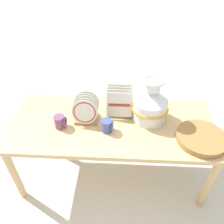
{
  "coord_description": "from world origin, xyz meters",
  "views": [
    {
      "loc": [
        0.07,
        -1.24,
        1.75
      ],
      "look_at": [
        0.0,
        0.0,
        0.72
      ],
      "focal_mm": 35.0,
      "sensor_mm": 36.0,
      "label": 1
    }
  ],
  "objects_px": {
    "dish_rack_square_plates": "(119,104)",
    "mug_cobalt_glaze": "(107,126)",
    "mug_plum_glaze": "(60,122)",
    "dish_rack_round_plates": "(86,111)",
    "wicker_charger_stack": "(201,138)",
    "ceramic_vase": "(151,104)"
  },
  "relations": [
    {
      "from": "dish_rack_round_plates",
      "to": "mug_plum_glaze",
      "type": "height_order",
      "value": "dish_rack_round_plates"
    },
    {
      "from": "dish_rack_square_plates",
      "to": "mug_cobalt_glaze",
      "type": "bearing_deg",
      "value": -111.0
    },
    {
      "from": "dish_rack_square_plates",
      "to": "ceramic_vase",
      "type": "bearing_deg",
      "value": -14.88
    },
    {
      "from": "dish_rack_round_plates",
      "to": "dish_rack_square_plates",
      "type": "relative_size",
      "value": 0.98
    },
    {
      "from": "ceramic_vase",
      "to": "wicker_charger_stack",
      "type": "distance_m",
      "value": 0.43
    },
    {
      "from": "mug_plum_glaze",
      "to": "mug_cobalt_glaze",
      "type": "height_order",
      "value": "same"
    },
    {
      "from": "ceramic_vase",
      "to": "mug_plum_glaze",
      "type": "xyz_separation_m",
      "value": [
        -0.67,
        -0.13,
        -0.1
      ]
    },
    {
      "from": "mug_cobalt_glaze",
      "to": "dish_rack_round_plates",
      "type": "bearing_deg",
      "value": 147.38
    },
    {
      "from": "ceramic_vase",
      "to": "mug_cobalt_glaze",
      "type": "xyz_separation_m",
      "value": [
        -0.32,
        -0.15,
        -0.1
      ]
    },
    {
      "from": "mug_cobalt_glaze",
      "to": "ceramic_vase",
      "type": "bearing_deg",
      "value": 25.97
    },
    {
      "from": "wicker_charger_stack",
      "to": "dish_rack_square_plates",
      "type": "bearing_deg",
      "value": 154.56
    },
    {
      "from": "ceramic_vase",
      "to": "mug_plum_glaze",
      "type": "height_order",
      "value": "ceramic_vase"
    },
    {
      "from": "wicker_charger_stack",
      "to": "mug_plum_glaze",
      "type": "relative_size",
      "value": 3.54
    },
    {
      "from": "wicker_charger_stack",
      "to": "ceramic_vase",
      "type": "bearing_deg",
      "value": 148.39
    },
    {
      "from": "mug_plum_glaze",
      "to": "mug_cobalt_glaze",
      "type": "bearing_deg",
      "value": -3.91
    },
    {
      "from": "ceramic_vase",
      "to": "mug_plum_glaze",
      "type": "distance_m",
      "value": 0.69
    },
    {
      "from": "dish_rack_square_plates",
      "to": "mug_plum_glaze",
      "type": "distance_m",
      "value": 0.48
    },
    {
      "from": "ceramic_vase",
      "to": "wicker_charger_stack",
      "type": "xyz_separation_m",
      "value": [
        0.35,
        -0.22,
        -0.12
      ]
    },
    {
      "from": "dish_rack_round_plates",
      "to": "dish_rack_square_plates",
      "type": "height_order",
      "value": "dish_rack_square_plates"
    },
    {
      "from": "dish_rack_square_plates",
      "to": "wicker_charger_stack",
      "type": "bearing_deg",
      "value": -25.44
    },
    {
      "from": "dish_rack_square_plates",
      "to": "wicker_charger_stack",
      "type": "height_order",
      "value": "dish_rack_square_plates"
    },
    {
      "from": "ceramic_vase",
      "to": "mug_cobalt_glaze",
      "type": "bearing_deg",
      "value": -154.03
    }
  ]
}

